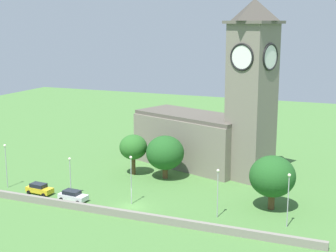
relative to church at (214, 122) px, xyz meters
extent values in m
plane|color=#477538|center=(-5.35, -8.58, -9.25)|extent=(200.00, 200.00, 0.00)
cube|color=slate|center=(-4.66, 1.69, -4.48)|extent=(24.86, 17.32, 9.54)
cube|color=#524C43|center=(-4.66, 1.69, 0.64)|extent=(24.58, 16.55, 0.70)
cube|color=slate|center=(7.61, -2.72, 4.40)|extent=(8.55, 8.55, 27.30)
cube|color=#5B554B|center=(7.61, -2.72, 18.30)|extent=(9.91, 9.91, 0.50)
pyramid|color=#403C35|center=(7.61, -2.72, 20.39)|extent=(8.97, 8.97, 3.67)
cylinder|color=white|center=(6.46, -5.92, 12.59)|extent=(4.06, 1.56, 4.28)
torus|color=black|center=(6.46, -5.92, 12.59)|extent=(4.52, 1.94, 4.66)
cylinder|color=white|center=(10.81, -3.87, 12.59)|extent=(1.56, 4.06, 4.28)
torus|color=black|center=(10.81, -3.87, 12.59)|extent=(1.94, 4.52, 4.66)
cube|color=gray|center=(-5.35, -27.84, -8.70)|extent=(57.86, 0.70, 1.10)
cube|color=gold|center=(-22.02, -24.14, -8.53)|extent=(4.70, 2.16, 0.80)
cube|color=#1E232B|center=(-22.25, -24.12, -7.82)|extent=(2.68, 1.78, 0.63)
cylinder|color=black|center=(-20.40, -23.38, -8.93)|extent=(0.66, 0.37, 0.64)
cylinder|color=black|center=(-20.55, -25.16, -8.93)|extent=(0.66, 0.37, 0.64)
cylinder|color=black|center=(-23.49, -23.12, -8.93)|extent=(0.66, 0.37, 0.64)
cylinder|color=black|center=(-23.64, -24.90, -8.93)|extent=(0.66, 0.37, 0.64)
cube|color=silver|center=(-15.17, -24.83, -8.56)|extent=(4.84, 2.29, 0.77)
cube|color=#1E232B|center=(-15.40, -24.81, -7.88)|extent=(2.76, 1.89, 0.61)
cylinder|color=black|center=(-13.50, -24.01, -8.95)|extent=(0.64, 0.39, 0.61)
cylinder|color=black|center=(-13.65, -25.92, -8.95)|extent=(0.64, 0.39, 0.61)
cylinder|color=black|center=(-16.68, -23.75, -8.95)|extent=(0.64, 0.39, 0.61)
cylinder|color=black|center=(-16.84, -25.66, -8.95)|extent=(0.64, 0.39, 0.61)
cylinder|color=#9EA0A5|center=(-29.10, -23.53, -5.69)|extent=(0.14, 0.14, 7.13)
sphere|color=#F4EFCC|center=(-29.10, -23.53, -1.91)|extent=(0.44, 0.44, 0.44)
cylinder|color=#9EA0A5|center=(-16.81, -22.94, -6.27)|extent=(0.14, 0.14, 5.96)
sphere|color=#F4EFCC|center=(-16.81, -22.94, -3.07)|extent=(0.44, 0.44, 0.44)
cylinder|color=#9EA0A5|center=(-6.10, -22.52, -5.65)|extent=(0.14, 0.14, 7.22)
sphere|color=#F4EFCC|center=(-6.10, -22.52, -1.82)|extent=(0.44, 0.44, 0.44)
cylinder|color=#9EA0A5|center=(7.75, -22.68, -5.87)|extent=(0.14, 0.14, 6.76)
sphere|color=#F4EFCC|center=(7.75, -22.68, -2.27)|extent=(0.44, 0.44, 0.44)
cylinder|color=#9EA0A5|center=(17.61, -22.43, -5.65)|extent=(0.14, 0.14, 7.20)
sphere|color=#F4EFCC|center=(17.61, -22.43, -1.83)|extent=(0.44, 0.44, 0.44)
cylinder|color=brown|center=(-12.64, -8.54, -7.61)|extent=(0.71, 0.71, 3.29)
ellipsoid|color=#286023|center=(-12.64, -8.54, -4.06)|extent=(5.08, 5.08, 4.57)
cylinder|color=brown|center=(14.29, -16.45, -7.98)|extent=(0.96, 0.96, 2.55)
ellipsoid|color=#1E511E|center=(14.29, -16.45, -4.12)|extent=(6.88, 6.88, 6.19)
cylinder|color=brown|center=(-6.37, -8.45, -8.17)|extent=(0.95, 0.95, 2.16)
ellipsoid|color=#1E511E|center=(-6.37, -8.45, -4.53)|extent=(6.82, 6.82, 6.14)
camera|label=1|loc=(27.23, -88.34, 18.28)|focal=53.68mm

